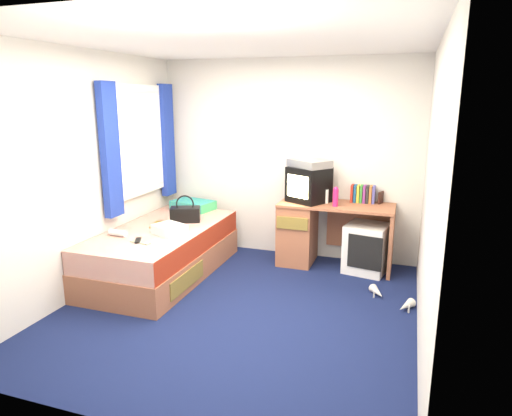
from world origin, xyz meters
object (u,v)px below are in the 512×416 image
(pillow, at_px, (193,205))
(desk, at_px, (312,230))
(water_bottle, at_px, (118,233))
(handbag, at_px, (185,214))
(bed, at_px, (163,252))
(pink_water_bottle, at_px, (335,198))
(storage_cube, at_px, (367,248))
(remote_control, at_px, (138,240))
(magazine, at_px, (162,225))
(towel, at_px, (169,229))
(white_heels, at_px, (391,299))
(picture_frame, at_px, (381,198))
(colour_swatch_fan, at_px, (140,242))
(aerosol_can, at_px, (326,196))
(vcr, at_px, (309,163))
(crt_tv, at_px, (309,185))

(pillow, relative_size, desk, 0.40)
(water_bottle, bearing_deg, handbag, 61.96)
(bed, xyz_separation_m, pink_water_bottle, (1.77, 0.77, 0.58))
(storage_cube, distance_m, remote_control, 2.52)
(handbag, height_order, magazine, handbag)
(pillow, xyz_separation_m, desk, (1.56, 0.01, -0.19))
(towel, xyz_separation_m, white_heels, (2.27, 0.23, -0.55))
(remote_control, bearing_deg, water_bottle, 135.88)
(white_heels, bearing_deg, pink_water_bottle, 133.96)
(remote_control, bearing_deg, bed, 64.83)
(water_bottle, height_order, remote_control, water_bottle)
(pink_water_bottle, bearing_deg, water_bottle, -150.11)
(picture_frame, height_order, pink_water_bottle, pink_water_bottle)
(remote_control, bearing_deg, pillow, 65.93)
(bed, relative_size, water_bottle, 10.00)
(white_heels, bearing_deg, storage_cube, 112.45)
(pillow, distance_m, pink_water_bottle, 1.85)
(towel, distance_m, colour_swatch_fan, 0.39)
(aerosol_can, bearing_deg, magazine, -155.51)
(desk, distance_m, vcr, 0.80)
(colour_swatch_fan, bearing_deg, storage_cube, 33.37)
(colour_swatch_fan, xyz_separation_m, white_heels, (2.39, 0.59, -0.51))
(handbag, distance_m, remote_control, 0.84)
(aerosol_can, bearing_deg, white_heels, -45.56)
(towel, height_order, remote_control, towel)
(colour_swatch_fan, bearing_deg, remote_control, 143.42)
(crt_tv, relative_size, towel, 1.76)
(remote_control, bearing_deg, towel, 34.80)
(vcr, xyz_separation_m, picture_frame, (0.81, 0.17, -0.38))
(vcr, height_order, magazine, vcr)
(water_bottle, xyz_separation_m, colour_swatch_fan, (0.35, -0.13, -0.03))
(bed, bearing_deg, water_bottle, -124.07)
(crt_tv, xyz_separation_m, colour_swatch_fan, (-1.37, -1.43, -0.41))
(crt_tv, xyz_separation_m, water_bottle, (-1.71, -1.31, -0.38))
(water_bottle, relative_size, colour_swatch_fan, 0.91)
(picture_frame, xyz_separation_m, magazine, (-2.30, -0.97, -0.27))
(water_bottle, height_order, colour_swatch_fan, water_bottle)
(storage_cube, bearing_deg, remote_control, -136.84)
(crt_tv, bearing_deg, pink_water_bottle, 7.51)
(bed, height_order, pink_water_bottle, pink_water_bottle)
(water_bottle, bearing_deg, desk, 36.45)
(towel, xyz_separation_m, remote_control, (-0.17, -0.33, -0.04))
(vcr, relative_size, water_bottle, 2.24)
(bed, xyz_separation_m, water_bottle, (-0.28, -0.41, 0.31))
(picture_frame, xyz_separation_m, towel, (-2.05, -1.24, -0.23))
(vcr, bearing_deg, picture_frame, 47.67)
(magazine, height_order, white_heels, magazine)
(bed, relative_size, crt_tv, 3.71)
(bed, bearing_deg, storage_cube, 21.19)
(vcr, bearing_deg, pillow, -143.52)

